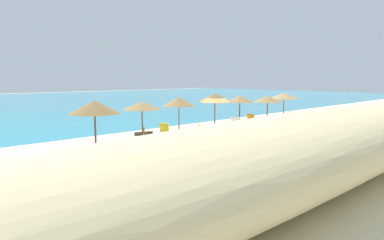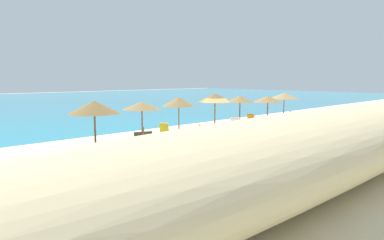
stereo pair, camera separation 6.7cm
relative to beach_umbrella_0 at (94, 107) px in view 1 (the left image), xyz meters
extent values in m
plane|color=beige|center=(8.39, -0.91, -2.40)|extent=(160.00, 160.00, 0.00)
cube|color=teal|center=(8.39, 41.03, -2.40)|extent=(160.00, 72.49, 0.01)
ellipsoid|color=#C9B586|center=(5.69, -9.93, -1.08)|extent=(47.78, 5.89, 2.64)
cylinder|color=brown|center=(0.00, 0.00, -1.29)|extent=(0.10, 0.10, 2.22)
cone|color=olive|center=(0.00, 0.00, 0.01)|extent=(2.63, 2.63, 0.68)
cylinder|color=brown|center=(3.21, 0.44, -1.30)|extent=(0.08, 0.08, 2.21)
cone|color=olive|center=(3.21, 0.44, -0.12)|extent=(2.30, 2.30, 0.45)
cylinder|color=brown|center=(5.87, 0.18, -1.27)|extent=(0.08, 0.08, 2.27)
cone|color=olive|center=(5.87, 0.18, 0.01)|extent=(2.13, 2.13, 0.59)
cylinder|color=brown|center=(9.13, 0.08, -1.21)|extent=(0.10, 0.10, 2.38)
cone|color=olive|center=(9.13, 0.08, 0.13)|extent=(2.48, 2.48, 0.61)
cylinder|color=brown|center=(12.21, 0.31, -1.30)|extent=(0.09, 0.09, 2.20)
cone|color=olive|center=(12.21, 0.31, -0.10)|extent=(2.14, 2.14, 0.51)
cylinder|color=brown|center=(15.43, -0.04, -1.37)|extent=(0.10, 0.10, 2.06)
cone|color=olive|center=(15.43, -0.04, -0.23)|extent=(2.46, 2.46, 0.53)
cylinder|color=brown|center=(18.12, 0.06, -1.29)|extent=(0.08, 0.08, 2.23)
cone|color=#9E7F4C|center=(18.12, 0.06, -0.07)|extent=(2.61, 2.61, 0.52)
cube|color=yellow|center=(3.98, -0.32, -2.06)|extent=(1.41, 1.14, 0.07)
cube|color=yellow|center=(4.51, -0.02, -1.64)|extent=(0.48, 0.62, 0.82)
cylinder|color=silver|center=(3.38, -0.37, -2.25)|extent=(0.04, 0.04, 0.31)
cylinder|color=silver|center=(3.62, -0.80, -2.25)|extent=(0.04, 0.04, 0.31)
cylinder|color=silver|center=(4.34, 0.16, -2.25)|extent=(0.04, 0.04, 0.31)
cylinder|color=silver|center=(4.58, -0.27, -2.25)|extent=(0.04, 0.04, 0.31)
cube|color=yellow|center=(6.10, -0.87, -2.09)|extent=(1.42, 1.11, 0.07)
cube|color=yellow|center=(6.64, -1.14, -1.76)|extent=(0.51, 0.66, 0.63)
cylinder|color=silver|center=(5.72, -0.40, -2.26)|extent=(0.04, 0.04, 0.28)
cylinder|color=silver|center=(5.50, -0.86, -2.26)|extent=(0.04, 0.04, 0.28)
cylinder|color=silver|center=(6.71, -0.89, -2.26)|extent=(0.04, 0.04, 0.28)
cylinder|color=silver|center=(6.48, -1.35, -2.26)|extent=(0.04, 0.04, 0.28)
cube|color=white|center=(17.62, -0.57, -2.06)|extent=(1.37, 0.94, 0.07)
cube|color=white|center=(18.17, -0.76, -1.74)|extent=(0.41, 0.63, 0.63)
cylinder|color=silver|center=(17.19, -0.17, -2.25)|extent=(0.04, 0.04, 0.31)
cylinder|color=silver|center=(17.04, -0.64, -2.25)|extent=(0.04, 0.04, 0.31)
cylinder|color=silver|center=(18.20, -0.51, -2.25)|extent=(0.04, 0.04, 0.31)
cylinder|color=silver|center=(18.04, -0.97, -2.25)|extent=(0.04, 0.04, 0.31)
cube|color=white|center=(9.58, -1.31, -2.11)|extent=(1.53, 1.27, 0.07)
cube|color=white|center=(10.15, -0.96, -1.67)|extent=(0.55, 0.66, 0.88)
cylinder|color=silver|center=(8.93, -1.41, -2.27)|extent=(0.04, 0.04, 0.26)
cylinder|color=silver|center=(9.21, -1.85, -2.27)|extent=(0.04, 0.04, 0.26)
cylinder|color=silver|center=(9.96, -0.78, -2.27)|extent=(0.04, 0.04, 0.26)
cylinder|color=silver|center=(10.23, -1.22, -2.27)|extent=(0.04, 0.04, 0.26)
cube|color=orange|center=(12.44, -0.23, -2.08)|extent=(1.67, 0.93, 0.07)
cube|color=orange|center=(13.17, -0.07, -1.69)|extent=(0.44, 0.65, 0.76)
cylinder|color=silver|center=(11.73, -0.13, -2.26)|extent=(0.04, 0.04, 0.29)
cylinder|color=silver|center=(11.84, -0.62, -2.26)|extent=(0.04, 0.04, 0.29)
cylinder|color=silver|center=(13.04, 0.16, -2.26)|extent=(0.04, 0.04, 0.29)
cylinder|color=silver|center=(13.15, -0.33, -2.26)|extent=(0.04, 0.04, 0.29)
cylinder|color=brown|center=(0.57, -3.57, -1.55)|extent=(0.09, 0.09, 1.71)
cube|color=#332D28|center=(0.57, -3.57, -1.00)|extent=(0.80, 0.31, 0.18)
cube|color=#332D28|center=(0.57, -3.57, -1.31)|extent=(0.72, 0.15, 0.16)
sphere|color=yellow|center=(12.81, -2.46, -2.27)|extent=(0.27, 0.27, 0.27)
camera|label=1|loc=(-7.66, -15.62, 1.46)|focal=30.45mm
camera|label=2|loc=(-7.61, -15.66, 1.46)|focal=30.45mm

